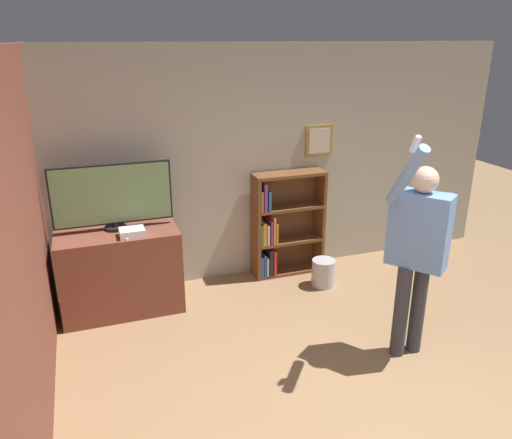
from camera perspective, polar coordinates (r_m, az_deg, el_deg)
The scene contains 9 objects.
wall_back at distance 5.83m, azimuth -0.61°, elevation 6.27°, with size 6.53×0.09×2.70m.
wall_side_brick at distance 4.05m, azimuth -24.88°, elevation -2.03°, with size 0.06×4.71×2.70m.
tv_ledge at distance 5.44m, azimuth -15.24°, elevation -5.65°, with size 1.22×0.64×0.89m.
television at distance 5.22m, azimuth -16.10°, elevation 2.61°, with size 1.19×0.22×0.69m.
game_console at distance 5.09m, azimuth -13.98°, elevation -1.44°, with size 0.24×0.19×0.08m.
remote_loose at distance 5.06m, azimuth -14.81°, elevation -1.99°, with size 0.09×0.14×0.02m.
bookshelf at distance 6.00m, azimuth 2.94°, elevation -0.84°, with size 0.86×0.28×1.27m.
person at distance 4.48m, azimuth 18.00°, elevation -2.67°, with size 0.64×0.60×2.07m.
waste_bin at distance 5.90m, azimuth 7.69°, elevation -6.06°, with size 0.27×0.27×0.32m.
Camera 1 is at (-1.82, -2.21, 2.75)m, focal length 35.00 mm.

